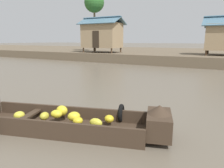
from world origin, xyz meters
TOP-DOWN VIEW (x-y plane):
  - ground_plane at (0.00, 10.00)m, footprint 300.00×300.00m
  - riverbank_strip at (0.00, 29.36)m, footprint 160.00×20.00m
  - banana_boat at (0.86, 5.10)m, footprint 5.58×2.65m
  - stilt_house_left at (-7.72, 21.44)m, footprint 4.73×3.10m
  - palm_tree_near at (-9.93, 23.36)m, footprint 2.40×2.40m

SIDE VIEW (x-z plane):
  - ground_plane at x=0.00m, z-range 0.00..0.00m
  - banana_boat at x=0.86m, z-range -0.14..0.70m
  - riverbank_strip at x=0.00m, z-range 0.00..0.93m
  - stilt_house_left at x=-7.72m, z-range 0.94..4.82m
  - palm_tree_near at x=-9.93m, z-range 3.18..10.23m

